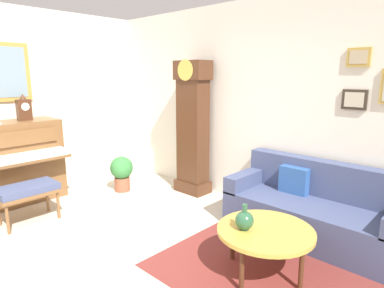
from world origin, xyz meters
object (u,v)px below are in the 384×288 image
piano (7,163)px  couch (313,210)px  coffee_table (265,232)px  mantel_clock (24,108)px  potted_plant (122,171)px  piano_bench (27,191)px  grandfather_clock (193,131)px  green_jug (244,220)px

piano → couch: 4.12m
coffee_table → mantel_clock: size_ratio=2.32×
piano → potted_plant: 1.61m
piano_bench → coffee_table: 2.92m
couch → grandfather_clock: bearing=176.4°
potted_plant → couch: bearing=12.3°
coffee_table → green_jug: bearing=-135.2°
mantel_clock → green_jug: (3.42, 0.56, -0.81)m
couch → mantel_clock: mantel_clock is taller
grandfather_clock → couch: 2.11m
mantel_clock → potted_plant: size_ratio=0.68×
green_jug → piano: bearing=-165.9°
coffee_table → piano: bearing=-164.3°
potted_plant → coffee_table: bearing=-8.2°
piano → coffee_table: bearing=15.7°
couch → potted_plant: (-2.84, -0.62, 0.01)m
coffee_table → mantel_clock: bearing=-169.0°
piano_bench → coffee_table: size_ratio=0.80×
piano → couch: size_ratio=0.76×
piano → grandfather_clock: 2.69m
piano → potted_plant: (0.73, 1.41, -0.27)m
couch → potted_plant: size_ratio=3.39×
piano_bench → couch: 3.44m
couch → green_jug: size_ratio=7.92×
piano_bench → couch: bearing=37.3°
piano → mantel_clock: size_ratio=3.79×
grandfather_clock → couch: grandfather_clock is taller
mantel_clock → coffee_table: bearing=11.0°
piano → grandfather_clock: (1.57, 2.15, 0.37)m
grandfather_clock → coffee_table: 2.37m
coffee_table → mantel_clock: 3.74m
couch → coffee_table: (-0.01, -1.03, 0.10)m
piano_bench → potted_plant: potted_plant is taller
piano → piano_bench: bearing=-3.9°
piano → green_jug: bearing=14.1°
couch → potted_plant: 2.91m
piano_bench → coffee_table: (2.73, 1.06, 0.01)m
couch → potted_plant: bearing=-167.7°
grandfather_clock → mantel_clock: bearing=-130.3°
grandfather_clock → coffee_table: size_ratio=2.31×
piano_bench → green_jug: bearing=19.5°
mantel_clock → potted_plant: mantel_clock is taller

